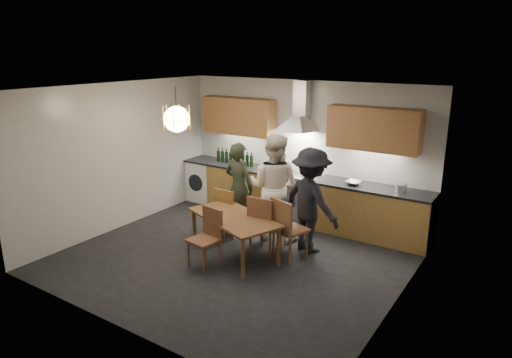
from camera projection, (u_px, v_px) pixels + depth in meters
The scene contains 17 objects.
ground at pixel (235, 257), 7.14m from camera, with size 5.00×5.00×0.00m, color black.
room_shell at pixel (233, 151), 6.67m from camera, with size 5.02×4.52×2.61m.
counter_run at pixel (296, 197), 8.57m from camera, with size 5.00×0.62×0.90m.
range_stove at pixel (295, 198), 8.58m from camera, with size 0.90×0.60×0.92m.
wall_fixtures at pixel (300, 121), 8.29m from camera, with size 4.30×0.54×1.10m.
pendant_lamp at pixel (177, 119), 7.01m from camera, with size 0.43×0.43×0.70m.
dining_table at pixel (234, 221), 7.05m from camera, with size 1.73×1.27×0.66m.
chair_back_left at pixel (227, 209), 7.79m from camera, with size 0.40×0.40×0.87m.
chair_back_mid at pixel (263, 222), 7.08m from camera, with size 0.46×0.46×0.97m.
chair_back_right at pixel (286, 226), 6.90m from camera, with size 0.56×0.56×0.99m.
chair_front at pixel (208, 234), 6.74m from camera, with size 0.46×0.46×0.89m.
person_left at pixel (239, 187), 8.06m from camera, with size 0.58×0.38×1.59m, color black.
person_mid at pixel (274, 187), 7.66m from camera, with size 0.88×0.69×1.81m, color silver.
person_right at pixel (311, 201), 7.16m from camera, with size 1.09×0.63×1.69m, color black.
mixing_bowl at pixel (353, 183), 7.80m from camera, with size 0.27×0.27×0.07m, color silver.
stock_pot at pixel (401, 188), 7.40m from camera, with size 0.18×0.18×0.13m, color silver.
wine_bottles at pixel (235, 157), 9.17m from camera, with size 0.89×0.07×0.29m.
Camera 1 is at (3.85, -5.28, 3.15)m, focal length 32.00 mm.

